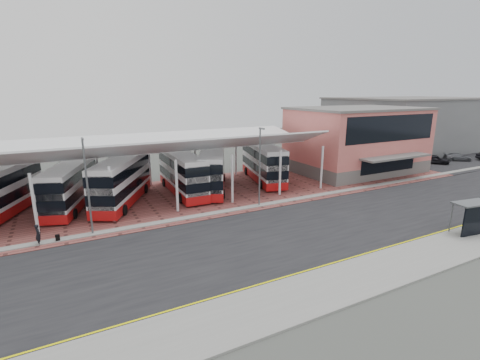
{
  "coord_description": "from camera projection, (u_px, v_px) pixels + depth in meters",
  "views": [
    {
      "loc": [
        -15.56,
        -23.05,
        11.57
      ],
      "look_at": [
        -0.03,
        6.7,
        2.92
      ],
      "focal_mm": 26.0,
      "sensor_mm": 36.0,
      "label": 1
    }
  ],
  "objects": [
    {
      "name": "carpark_surface",
      "position": [
        464.0,
        162.0,
        57.94
      ],
      "size": [
        22.0,
        10.0,
        0.08
      ],
      "primitive_type": "cube",
      "color": "black",
      "rests_on": "ground"
    },
    {
      "name": "road",
      "position": [
        283.0,
        234.0,
        28.78
      ],
      "size": [
        120.0,
        14.0,
        0.02
      ],
      "primitive_type": "cube",
      "color": "black",
      "rests_on": "ground"
    },
    {
      "name": "terminal",
      "position": [
        357.0,
        139.0,
        50.74
      ],
      "size": [
        18.4,
        14.4,
        9.25
      ],
      "color": "#625E5C",
      "rests_on": "ground"
    },
    {
      "name": "bus_5",
      "position": [
        263.0,
        163.0,
        45.2
      ],
      "size": [
        5.44,
        11.9,
        4.78
      ],
      "rotation": [
        0.0,
        0.0,
        -0.25
      ],
      "color": "silver",
      "rests_on": "forecourt"
    },
    {
      "name": "forecourt",
      "position": [
        231.0,
        190.0,
        41.69
      ],
      "size": [
        72.0,
        16.0,
        0.06
      ],
      "primitive_type": "cube",
      "color": "brown",
      "rests_on": "ground"
    },
    {
      "name": "yellow_line_near",
      "position": [
        333.0,
        266.0,
        23.63
      ],
      "size": [
        120.0,
        0.12,
        0.01
      ],
      "primitive_type": "cube",
      "color": "#F8F300",
      "rests_on": "road"
    },
    {
      "name": "suitcase",
      "position": [
        58.0,
        238.0,
        27.28
      ],
      "size": [
        0.32,
        0.23,
        0.55
      ],
      "primitive_type": "cube",
      "color": "black",
      "rests_on": "forecourt"
    },
    {
      "name": "bus_4",
      "position": [
        213.0,
        170.0,
        41.05
      ],
      "size": [
        7.38,
        11.56,
        4.76
      ],
      "rotation": [
        0.0,
        0.0,
        -0.45
      ],
      "color": "silver",
      "rests_on": "forecourt"
    },
    {
      "name": "bus_2",
      "position": [
        122.0,
        181.0,
        36.05
      ],
      "size": [
        7.81,
        11.48,
        4.78
      ],
      "rotation": [
        0.0,
        0.0,
        -0.49
      ],
      "color": "silver",
      "rests_on": "forecourt"
    },
    {
      "name": "north_kerb",
      "position": [
        243.0,
        208.0,
        34.95
      ],
      "size": [
        120.0,
        0.8,
        0.14
      ],
      "primitive_type": "cube",
      "color": "gray",
      "rests_on": "ground"
    },
    {
      "name": "canopy",
      "position": [
        160.0,
        146.0,
        37.47
      ],
      "size": [
        37.0,
        11.63,
        7.07
      ],
      "color": "silver",
      "rests_on": "ground"
    },
    {
      "name": "carpark_car_a",
      "position": [
        435.0,
        159.0,
        56.24
      ],
      "size": [
        4.08,
        4.35,
        1.45
      ],
      "primitive_type": "imported",
      "rotation": [
        0.0,
        0.0,
        0.71
      ],
      "color": "black",
      "rests_on": "carpark_surface"
    },
    {
      "name": "bus_1",
      "position": [
        70.0,
        187.0,
        34.72
      ],
      "size": [
        5.88,
        10.95,
        4.43
      ],
      "rotation": [
        0.0,
        0.0,
        -0.34
      ],
      "color": "silver",
      "rests_on": "forecourt"
    },
    {
      "name": "lamp_west",
      "position": [
        87.0,
        184.0,
        27.66
      ],
      "size": [
        0.16,
        0.9,
        8.07
      ],
      "color": "#575A5E",
      "rests_on": "ground"
    },
    {
      "name": "ground",
      "position": [
        277.0,
        230.0,
        29.64
      ],
      "size": [
        140.0,
        140.0,
        0.0
      ],
      "primitive_type": "plane",
      "color": "#3E413C"
    },
    {
      "name": "yellow_line_far",
      "position": [
        330.0,
        264.0,
        23.88
      ],
      "size": [
        120.0,
        0.12,
        0.01
      ],
      "primitive_type": "cube",
      "color": "#F8F300",
      "rests_on": "road"
    },
    {
      "name": "lamp_east",
      "position": [
        260.0,
        165.0,
        34.83
      ],
      "size": [
        0.16,
        0.9,
        8.07
      ],
      "color": "#575A5E",
      "rests_on": "ground"
    },
    {
      "name": "warehouse",
      "position": [
        410.0,
        123.0,
        70.47
      ],
      "size": [
        30.5,
        20.5,
        10.25
      ],
      "color": "#5D5E61",
      "rests_on": "ground"
    },
    {
      "name": "pedestrian",
      "position": [
        38.0,
        235.0,
        26.57
      ],
      "size": [
        0.58,
        0.7,
        1.65
      ],
      "primitive_type": "imported",
      "rotation": [
        0.0,
        0.0,
        1.92
      ],
      "color": "black",
      "rests_on": "forecourt"
    },
    {
      "name": "carpark_car_b",
      "position": [
        458.0,
        157.0,
        58.68
      ],
      "size": [
        4.44,
        3.92,
        1.23
      ],
      "primitive_type": "imported",
      "rotation": [
        0.0,
        0.0,
        0.93
      ],
      "color": "#575960",
      "rests_on": "carpark_surface"
    },
    {
      "name": "bus_3",
      "position": [
        182.0,
        173.0,
        39.71
      ],
      "size": [
        3.13,
        11.4,
        4.66
      ],
      "rotation": [
        0.0,
        0.0,
        -0.03
      ],
      "color": "silver",
      "rests_on": "forecourt"
    },
    {
      "name": "bus_shelter",
      "position": [
        477.0,
        214.0,
        28.35
      ],
      "size": [
        3.43,
        1.97,
        2.61
      ],
      "rotation": [
        0.0,
        0.0,
        -0.15
      ],
      "color": "black",
      "rests_on": "sidewalk"
    },
    {
      "name": "sidewalk",
      "position": [
        355.0,
        279.0,
        21.9
      ],
      "size": [
        120.0,
        4.0,
        0.14
      ],
      "primitive_type": "cube",
      "color": "gray",
      "rests_on": "ground"
    }
  ]
}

